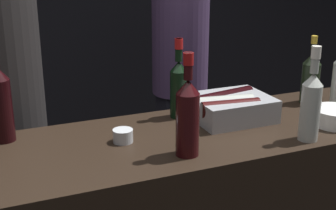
% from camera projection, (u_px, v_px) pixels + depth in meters
% --- Properties ---
extents(ice_bin_with_bottles, '(0.32, 0.27, 0.11)m').
position_uv_depth(ice_bin_with_bottles, '(230.00, 106.00, 1.98)').
color(ice_bin_with_bottles, '#9EA0A5').
rests_on(ice_bin_with_bottles, bar_counter).
extents(bowl_white, '(0.19, 0.19, 0.07)m').
position_uv_depth(bowl_white, '(336.00, 116.00, 1.92)').
color(bowl_white, white).
rests_on(bowl_white, bar_counter).
extents(candle_votive, '(0.08, 0.08, 0.05)m').
position_uv_depth(candle_votive, '(123.00, 136.00, 1.75)').
color(candle_votive, silver).
rests_on(candle_votive, bar_counter).
extents(champagne_bottle, '(0.08, 0.08, 0.32)m').
position_uv_depth(champagne_bottle, '(311.00, 77.00, 2.16)').
color(champagne_bottle, black).
rests_on(champagne_bottle, bar_counter).
extents(red_wine_bottle_black_foil, '(0.08, 0.08, 0.37)m').
position_uv_depth(red_wine_bottle_black_foil, '(1.00, 102.00, 1.72)').
color(red_wine_bottle_black_foil, black).
rests_on(red_wine_bottle_black_foil, bar_counter).
extents(red_wine_bottle_burgundy, '(0.07, 0.07, 0.34)m').
position_uv_depth(red_wine_bottle_burgundy, '(178.00, 85.00, 1.97)').
color(red_wine_bottle_burgundy, black).
rests_on(red_wine_bottle_burgundy, bar_counter).
extents(white_wine_bottle, '(0.08, 0.08, 0.36)m').
position_uv_depth(white_wine_bottle, '(311.00, 103.00, 1.73)').
color(white_wine_bottle, '#B2B7AD').
rests_on(white_wine_bottle, bar_counter).
extents(red_wine_bottle_tall, '(0.08, 0.08, 0.37)m').
position_uv_depth(red_wine_bottle_tall, '(188.00, 114.00, 1.60)').
color(red_wine_bottle_tall, black).
rests_on(red_wine_bottle_tall, bar_counter).
extents(person_blond_tee, '(0.40, 0.40, 1.80)m').
position_uv_depth(person_blond_tee, '(2.00, 112.00, 2.16)').
color(person_blond_tee, black).
rests_on(person_blond_tee, ground_plane).
extents(person_grey_polo, '(0.35, 0.35, 1.81)m').
position_uv_depth(person_grey_polo, '(180.00, 65.00, 2.96)').
color(person_grey_polo, black).
rests_on(person_grey_polo, ground_plane).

